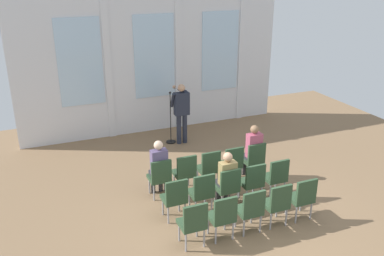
{
  "coord_description": "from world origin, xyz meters",
  "views": [
    {
      "loc": [
        -3.65,
        -6.2,
        4.86
      ],
      "look_at": [
        0.11,
        2.97,
        1.01
      ],
      "focal_mm": 39.1,
      "sensor_mm": 36.0,
      "label": 1
    }
  ],
  "objects_px": {
    "chair_r0_c0": "(160,176)",
    "audience_r0_c4": "(253,149)",
    "chair_r1_c2": "(228,185)",
    "chair_r2_c1": "(223,215)",
    "chair_r0_c3": "(232,162)",
    "chair_r2_c4": "(302,196)",
    "mic_stand": "(171,132)",
    "chair_r0_c2": "(209,167)",
    "audience_r1_c2": "(226,176)",
    "chair_r1_c4": "(276,175)",
    "chair_r1_c0": "(175,196)",
    "chair_r1_c1": "(202,191)",
    "audience_r0_c0": "(159,166)",
    "chair_r0_c1": "(185,171)",
    "speaker": "(181,109)",
    "chair_r1_c3": "(253,180)",
    "chair_r2_c2": "(251,208)",
    "chair_r2_c3": "(277,202)",
    "chair_r2_c0": "(193,222)",
    "chair_r0_c4": "(254,158)"
  },
  "relations": [
    {
      "from": "chair_r1_c3",
      "to": "chair_r1_c4",
      "type": "distance_m",
      "value": 0.6
    },
    {
      "from": "chair_r0_c2",
      "to": "chair_r1_c0",
      "type": "distance_m",
      "value": 1.53
    },
    {
      "from": "speaker",
      "to": "chair_r2_c1",
      "type": "xyz_separation_m",
      "value": [
        -0.95,
        -4.63,
        -0.5
      ]
    },
    {
      "from": "chair_r0_c4",
      "to": "chair_r2_c2",
      "type": "distance_m",
      "value": 2.26
    },
    {
      "from": "chair_r1_c0",
      "to": "chair_r1_c1",
      "type": "bearing_deg",
      "value": 0.0
    },
    {
      "from": "chair_r1_c2",
      "to": "chair_r1_c3",
      "type": "bearing_deg",
      "value": 0.0
    },
    {
      "from": "chair_r0_c3",
      "to": "audience_r1_c2",
      "type": "xyz_separation_m",
      "value": [
        -0.6,
        -0.88,
        0.18
      ]
    },
    {
      "from": "chair_r0_c0",
      "to": "audience_r0_c4",
      "type": "xyz_separation_m",
      "value": [
        2.38,
        0.08,
        0.22
      ]
    },
    {
      "from": "chair_r0_c3",
      "to": "mic_stand",
      "type": "bearing_deg",
      "value": 100.32
    },
    {
      "from": "mic_stand",
      "to": "audience_r0_c0",
      "type": "distance_m",
      "value": 3.08
    },
    {
      "from": "audience_r0_c0",
      "to": "chair_r0_c1",
      "type": "distance_m",
      "value": 0.64
    },
    {
      "from": "chair_r1_c2",
      "to": "chair_r2_c1",
      "type": "xyz_separation_m",
      "value": [
        -0.6,
        -0.96,
        0.0
      ]
    },
    {
      "from": "chair_r0_c4",
      "to": "audience_r1_c2",
      "type": "xyz_separation_m",
      "value": [
        -1.19,
        -0.88,
        0.18
      ]
    },
    {
      "from": "speaker",
      "to": "chair_r0_c2",
      "type": "relative_size",
      "value": 1.89
    },
    {
      "from": "chair_r0_c3",
      "to": "chair_r1_c1",
      "type": "bearing_deg",
      "value": -141.11
    },
    {
      "from": "mic_stand",
      "to": "audience_r1_c2",
      "type": "xyz_separation_m",
      "value": [
        -0.08,
        -3.73,
        0.37
      ]
    },
    {
      "from": "chair_r1_c4",
      "to": "chair_r2_c1",
      "type": "bearing_deg",
      "value": -151.73
    },
    {
      "from": "chair_r0_c3",
      "to": "audience_r0_c4",
      "type": "relative_size",
      "value": 0.69
    },
    {
      "from": "mic_stand",
      "to": "audience_r0_c4",
      "type": "height_order",
      "value": "mic_stand"
    },
    {
      "from": "chair_r2_c3",
      "to": "chair_r2_c1",
      "type": "bearing_deg",
      "value": 180.0
    },
    {
      "from": "chair_r1_c1",
      "to": "chair_r2_c3",
      "type": "distance_m",
      "value": 1.53
    },
    {
      "from": "chair_r1_c2",
      "to": "chair_r1_c3",
      "type": "distance_m",
      "value": 0.6
    },
    {
      "from": "chair_r0_c0",
      "to": "chair_r1_c3",
      "type": "bearing_deg",
      "value": -28.27
    },
    {
      "from": "chair_r0_c2",
      "to": "audience_r1_c2",
      "type": "distance_m",
      "value": 0.89
    },
    {
      "from": "chair_r1_c0",
      "to": "chair_r1_c4",
      "type": "bearing_deg",
      "value": 0.0
    },
    {
      "from": "chair_r1_c2",
      "to": "chair_r2_c3",
      "type": "bearing_deg",
      "value": -58.2
    },
    {
      "from": "audience_r0_c4",
      "to": "chair_r1_c3",
      "type": "height_order",
      "value": "audience_r0_c4"
    },
    {
      "from": "chair_r0_c3",
      "to": "chair_r2_c1",
      "type": "relative_size",
      "value": 1.0
    },
    {
      "from": "chair_r1_c0",
      "to": "chair_r0_c0",
      "type": "bearing_deg",
      "value": 90.0
    },
    {
      "from": "chair_r0_c1",
      "to": "chair_r1_c4",
      "type": "relative_size",
      "value": 1.0
    },
    {
      "from": "speaker",
      "to": "audience_r1_c2",
      "type": "bearing_deg",
      "value": -95.72
    },
    {
      "from": "chair_r0_c0",
      "to": "chair_r1_c1",
      "type": "distance_m",
      "value": 1.13
    },
    {
      "from": "speaker",
      "to": "audience_r0_c4",
      "type": "distance_m",
      "value": 2.77
    },
    {
      "from": "chair_r2_c2",
      "to": "chair_r2_c3",
      "type": "distance_m",
      "value": 0.6
    },
    {
      "from": "chair_r0_c0",
      "to": "chair_r2_c3",
      "type": "xyz_separation_m",
      "value": [
        1.79,
        -1.92,
        0.0
      ]
    },
    {
      "from": "chair_r0_c1",
      "to": "chair_r0_c3",
      "type": "height_order",
      "value": "same"
    },
    {
      "from": "chair_r1_c0",
      "to": "chair_r2_c4",
      "type": "distance_m",
      "value": 2.57
    },
    {
      "from": "chair_r1_c0",
      "to": "chair_r2_c0",
      "type": "relative_size",
      "value": 1.0
    },
    {
      "from": "chair_r0_c0",
      "to": "chair_r2_c4",
      "type": "distance_m",
      "value": 3.06
    },
    {
      "from": "chair_r1_c0",
      "to": "chair_r2_c3",
      "type": "relative_size",
      "value": 1.0
    },
    {
      "from": "chair_r2_c1",
      "to": "chair_r2_c2",
      "type": "distance_m",
      "value": 0.6
    },
    {
      "from": "chair_r1_c2",
      "to": "chair_r2_c2",
      "type": "bearing_deg",
      "value": -90.0
    },
    {
      "from": "audience_r0_c0",
      "to": "chair_r1_c0",
      "type": "relative_size",
      "value": 1.44
    },
    {
      "from": "chair_r0_c3",
      "to": "chair_r2_c1",
      "type": "distance_m",
      "value": 2.26
    },
    {
      "from": "chair_r0_c2",
      "to": "chair_r0_c3",
      "type": "relative_size",
      "value": 1.0
    },
    {
      "from": "chair_r0_c1",
      "to": "chair_r1_c4",
      "type": "bearing_deg",
      "value": -28.27
    },
    {
      "from": "audience_r0_c4",
      "to": "chair_r2_c1",
      "type": "relative_size",
      "value": 1.45
    },
    {
      "from": "chair_r0_c0",
      "to": "audience_r0_c4",
      "type": "bearing_deg",
      "value": 1.9
    },
    {
      "from": "audience_r0_c4",
      "to": "chair_r1_c4",
      "type": "xyz_separation_m",
      "value": [
        0.0,
        -1.04,
        -0.22
      ]
    },
    {
      "from": "chair_r0_c3",
      "to": "chair_r1_c4",
      "type": "height_order",
      "value": "same"
    }
  ]
}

